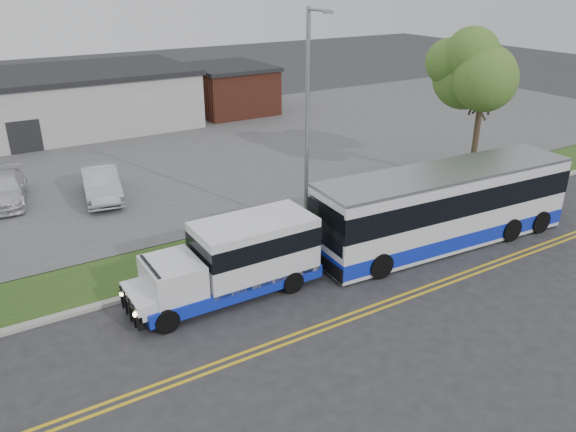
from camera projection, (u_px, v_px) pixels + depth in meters
ground at (281, 271)px, 22.08m from camera, size 140.00×140.00×0.00m
lane_line_north at (339, 318)px, 19.07m from camera, size 70.00×0.12×0.01m
lane_line_south at (344, 322)px, 18.83m from camera, size 70.00×0.12×0.01m
curb at (267, 258)px, 22.91m from camera, size 80.00×0.30×0.15m
verge at (246, 242)px, 24.33m from camera, size 80.00×3.30×0.10m
parking_lot at (143, 159)px, 35.37m from camera, size 80.00×25.00×0.10m
commercial_building at (11, 106)px, 39.47m from camera, size 25.40×10.40×4.35m
brick_wing at (229, 89)px, 46.68m from camera, size 6.30×7.30×3.90m
tree_east at (485, 71)px, 28.67m from camera, size 5.20×5.20×8.33m
streetlight_near at (308, 117)px, 23.58m from camera, size 0.35×1.53×9.50m
shuttle_bus at (237, 257)px, 20.12m from camera, size 7.06×2.40×2.70m
transit_bus at (444, 207)px, 23.82m from camera, size 12.09×3.49×3.31m
parked_car_a at (101, 183)px, 28.71m from camera, size 2.46×5.15×1.63m
parked_car_b at (4, 189)px, 28.20m from camera, size 2.73×5.07×1.40m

